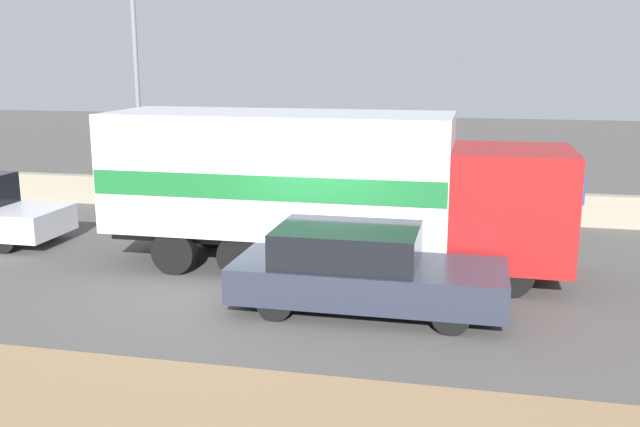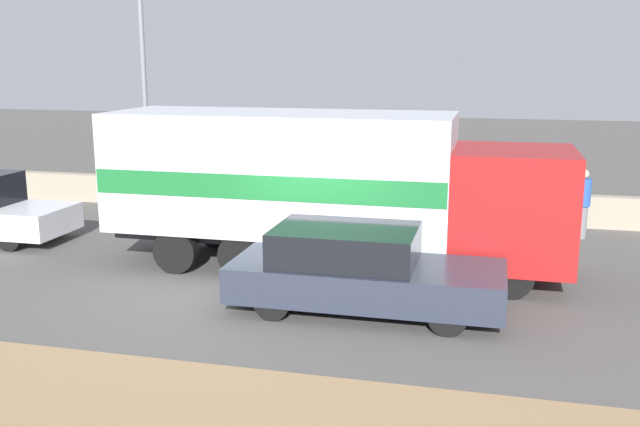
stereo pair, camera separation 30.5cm
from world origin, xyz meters
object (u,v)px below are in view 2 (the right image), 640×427
(box_truck, at_px, (322,182))
(car_hatchback, at_px, (360,270))
(street_lamp, at_px, (143,53))
(pedestrian, at_px, (582,203))

(box_truck, bearing_deg, car_hatchback, -62.27)
(street_lamp, xyz_separation_m, car_hatchback, (7.39, -6.95, -3.59))
(box_truck, bearing_deg, street_lamp, 143.05)
(box_truck, xyz_separation_m, car_hatchback, (1.21, -2.30, -1.06))
(box_truck, relative_size, car_hatchback, 2.00)
(street_lamp, height_order, pedestrian, street_lamp)
(car_hatchback, distance_m, pedestrian, 7.34)
(street_lamp, xyz_separation_m, pedestrian, (11.52, -0.88, -3.44))
(box_truck, relative_size, pedestrian, 5.53)
(car_hatchback, bearing_deg, street_lamp, 136.76)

